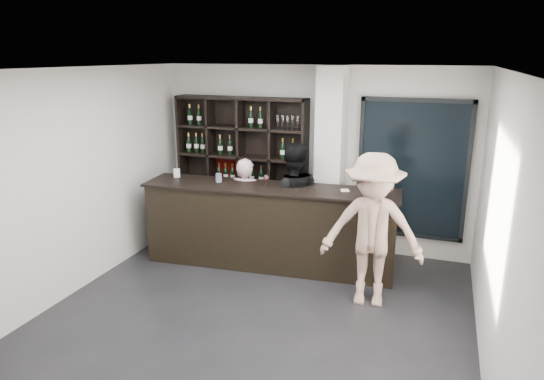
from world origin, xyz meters
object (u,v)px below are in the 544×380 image
at_px(wine_shelf, 242,170).
at_px(taster_pink, 245,207).
at_px(customer, 372,231).
at_px(tasting_counter, 269,226).
at_px(taster_black, 292,203).

xyz_separation_m(wine_shelf, taster_pink, (0.30, -0.58, -0.43)).
bearing_deg(wine_shelf, customer, -32.54).
distance_m(tasting_counter, taster_pink, 0.60).
xyz_separation_m(wine_shelf, taster_black, (1.05, -0.55, -0.29)).
distance_m(tasting_counter, customer, 1.74).
height_order(wine_shelf, taster_black, wine_shelf).
height_order(wine_shelf, taster_pink, wine_shelf).
xyz_separation_m(taster_pink, taster_black, (0.75, 0.03, 0.14)).
bearing_deg(tasting_counter, taster_black, 47.08).
relative_size(taster_pink, customer, 0.80).
bearing_deg(tasting_counter, wine_shelf, 127.75).
bearing_deg(taster_pink, tasting_counter, 149.05).
height_order(taster_pink, customer, customer).
height_order(wine_shelf, tasting_counter, wine_shelf).
relative_size(taster_black, customer, 0.94).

